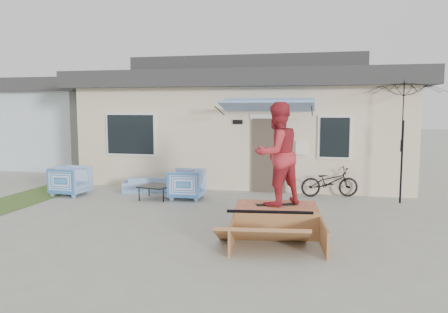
% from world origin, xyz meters
% --- Properties ---
extents(ground, '(90.00, 90.00, 0.00)m').
position_xyz_m(ground, '(0.00, 0.00, 0.00)').
color(ground, '#9F9F93').
rests_on(ground, ground).
extents(grass_strip, '(1.40, 8.00, 0.01)m').
position_xyz_m(grass_strip, '(-5.20, 2.00, 0.00)').
color(grass_strip, '#3F5F27').
rests_on(grass_strip, ground).
extents(house, '(10.80, 8.49, 4.10)m').
position_xyz_m(house, '(0.00, 7.99, 1.94)').
color(house, beige).
rests_on(house, ground).
extents(neighbor_house, '(8.60, 7.60, 3.50)m').
position_xyz_m(neighbor_house, '(-10.50, 10.00, 1.78)').
color(neighbor_house, silver).
rests_on(neighbor_house, ground).
extents(loveseat, '(1.57, 0.88, 0.59)m').
position_xyz_m(loveseat, '(-2.35, 3.80, 0.29)').
color(loveseat, '#2363AD').
rests_on(loveseat, ground).
extents(armchair_left, '(0.86, 0.92, 0.89)m').
position_xyz_m(armchair_left, '(-4.28, 2.85, 0.44)').
color(armchair_left, '#2363AD').
rests_on(armchair_left, ground).
extents(armchair_right, '(0.83, 0.88, 0.88)m').
position_xyz_m(armchair_right, '(-1.00, 3.07, 0.44)').
color(armchair_right, '#2363AD').
rests_on(armchair_right, ground).
extents(coffee_table, '(0.87, 0.87, 0.37)m').
position_xyz_m(coffee_table, '(-1.79, 2.86, 0.18)').
color(coffee_table, black).
rests_on(coffee_table, ground).
extents(bicycle, '(1.64, 0.91, 0.99)m').
position_xyz_m(bicycle, '(2.69, 4.20, 0.50)').
color(bicycle, black).
rests_on(bicycle, ground).
extents(patio_umbrella, '(2.30, 2.17, 2.20)m').
position_xyz_m(patio_umbrella, '(4.43, 3.75, 1.75)').
color(patio_umbrella, black).
rests_on(patio_umbrella, ground).
extents(skate_ramp, '(1.81, 2.27, 0.52)m').
position_xyz_m(skate_ramp, '(1.65, 0.41, 0.26)').
color(skate_ramp, '#946137').
rests_on(skate_ramp, ground).
extents(skateboard, '(0.81, 0.45, 0.05)m').
position_xyz_m(skateboard, '(1.64, 0.46, 0.55)').
color(skateboard, black).
rests_on(skateboard, skate_ramp).
extents(skater, '(1.21, 1.21, 1.98)m').
position_xyz_m(skater, '(1.64, 0.46, 1.56)').
color(skater, '#B32832').
rests_on(skater, skateboard).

